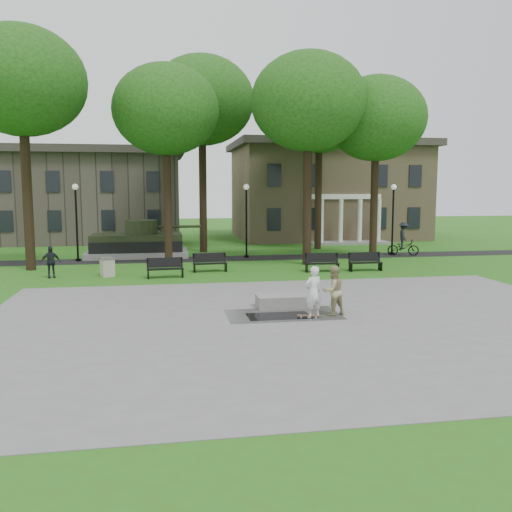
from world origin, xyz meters
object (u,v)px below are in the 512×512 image
at_px(skateboarder, 313,292).
at_px(trash_bin, 107,267).
at_px(friend_watching, 333,291).
at_px(cyclist, 403,242).
at_px(park_bench_0, 165,267).
at_px(concrete_block, 286,301).

xyz_separation_m(skateboarder, trash_bin, (-7.88, 10.42, -0.43)).
relative_size(skateboarder, friend_watching, 1.02).
bearing_deg(trash_bin, skateboarder, -52.92).
relative_size(skateboarder, cyclist, 0.80).
bearing_deg(trash_bin, park_bench_0, -17.13).
xyz_separation_m(concrete_block, trash_bin, (-7.33, 8.63, 0.24)).
relative_size(concrete_block, park_bench_0, 1.20).
xyz_separation_m(concrete_block, park_bench_0, (-4.43, 7.74, 0.28)).
height_order(concrete_block, park_bench_0, park_bench_0).
bearing_deg(friend_watching, park_bench_0, -76.83).
xyz_separation_m(friend_watching, trash_bin, (-8.64, 10.23, -0.41)).
bearing_deg(cyclist, friend_watching, 162.64).
relative_size(concrete_block, skateboarder, 1.23).
relative_size(friend_watching, trash_bin, 1.82).
height_order(concrete_block, skateboarder, skateboarder).
distance_m(skateboarder, trash_bin, 13.07).
height_order(friend_watching, trash_bin, friend_watching).
bearing_deg(concrete_block, trash_bin, 130.32).
xyz_separation_m(friend_watching, park_bench_0, (-5.74, 9.33, -0.37)).
bearing_deg(skateboarder, cyclist, -142.98).
xyz_separation_m(cyclist, trash_bin, (-18.63, -5.64, -0.43)).
xyz_separation_m(friend_watching, cyclist, (9.99, 15.87, 0.02)).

